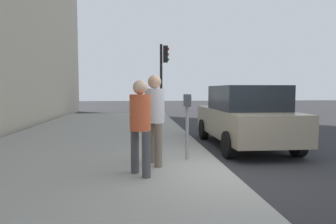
{
  "coord_description": "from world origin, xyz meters",
  "views": [
    {
      "loc": [
        -5.57,
        1.71,
        1.65
      ],
      "look_at": [
        0.8,
        1.07,
        1.18
      ],
      "focal_mm": 32.21,
      "sensor_mm": 36.0,
      "label": 1
    }
  ],
  "objects_px": {
    "pedestrian_at_meter": "(155,112)",
    "parked_sedan_near": "(245,116)",
    "traffic_signal": "(163,70)",
    "pedestrian_bystander": "(140,120)",
    "parking_meter": "(187,113)"
  },
  "relations": [
    {
      "from": "pedestrian_bystander",
      "to": "parked_sedan_near",
      "type": "bearing_deg",
      "value": 13.42
    },
    {
      "from": "traffic_signal",
      "to": "parked_sedan_near",
      "type": "bearing_deg",
      "value": -161.44
    },
    {
      "from": "pedestrian_at_meter",
      "to": "traffic_signal",
      "type": "distance_m",
      "value": 8.18
    },
    {
      "from": "parking_meter",
      "to": "parked_sedan_near",
      "type": "relative_size",
      "value": 0.32
    },
    {
      "from": "pedestrian_at_meter",
      "to": "traffic_signal",
      "type": "relative_size",
      "value": 0.5
    },
    {
      "from": "pedestrian_bystander",
      "to": "traffic_signal",
      "type": "bearing_deg",
      "value": 49.83
    },
    {
      "from": "parked_sedan_near",
      "to": "pedestrian_bystander",
      "type": "bearing_deg",
      "value": 136.16
    },
    {
      "from": "pedestrian_at_meter",
      "to": "parked_sedan_near",
      "type": "height_order",
      "value": "pedestrian_at_meter"
    },
    {
      "from": "parking_meter",
      "to": "pedestrian_bystander",
      "type": "bearing_deg",
      "value": 137.8
    },
    {
      "from": "traffic_signal",
      "to": "pedestrian_at_meter",
      "type": "bearing_deg",
      "value": 173.97
    },
    {
      "from": "pedestrian_at_meter",
      "to": "pedestrian_bystander",
      "type": "xyz_separation_m",
      "value": [
        -0.73,
        0.29,
        -0.09
      ]
    },
    {
      "from": "pedestrian_bystander",
      "to": "parked_sedan_near",
      "type": "height_order",
      "value": "pedestrian_bystander"
    },
    {
      "from": "pedestrian_bystander",
      "to": "parking_meter",
      "type": "bearing_deg",
      "value": 15.06
    },
    {
      "from": "pedestrian_at_meter",
      "to": "traffic_signal",
      "type": "height_order",
      "value": "traffic_signal"
    },
    {
      "from": "parked_sedan_near",
      "to": "pedestrian_at_meter",
      "type": "bearing_deg",
      "value": 131.55
    }
  ]
}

